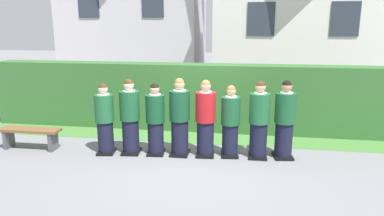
# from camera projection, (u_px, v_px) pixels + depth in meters

# --- Properties ---
(ground_plane) EXTENTS (60.00, 60.00, 0.00)m
(ground_plane) POSITION_uv_depth(u_px,v_px,m) (192.00, 155.00, 7.69)
(ground_plane) COLOR slate
(student_front_row_0) EXTENTS (0.43, 0.50, 1.56)m
(student_front_row_0) POSITION_uv_depth(u_px,v_px,m) (105.00, 120.00, 7.64)
(student_front_row_0) COLOR black
(student_front_row_0) RESTS_ON ground
(student_front_row_1) EXTENTS (0.43, 0.54, 1.65)m
(student_front_row_1) POSITION_uv_depth(u_px,v_px,m) (130.00, 118.00, 7.64)
(student_front_row_1) COLOR black
(student_front_row_1) RESTS_ON ground
(student_front_row_2) EXTENTS (0.41, 0.52, 1.57)m
(student_front_row_2) POSITION_uv_depth(u_px,v_px,m) (155.00, 121.00, 7.59)
(student_front_row_2) COLOR black
(student_front_row_2) RESTS_ON ground
(student_front_row_3) EXTENTS (0.44, 0.52, 1.68)m
(student_front_row_3) POSITION_uv_depth(u_px,v_px,m) (180.00, 119.00, 7.55)
(student_front_row_3) COLOR black
(student_front_row_3) RESTS_ON ground
(student_in_red_blazer) EXTENTS (0.43, 0.50, 1.65)m
(student_in_red_blazer) POSITION_uv_depth(u_px,v_px,m) (205.00, 120.00, 7.49)
(student_in_red_blazer) COLOR black
(student_in_red_blazer) RESTS_ON ground
(student_front_row_5) EXTENTS (0.41, 0.48, 1.54)m
(student_front_row_5) POSITION_uv_depth(u_px,v_px,m) (230.00, 123.00, 7.47)
(student_front_row_5) COLOR black
(student_front_row_5) RESTS_ON ground
(student_front_row_6) EXTENTS (0.43, 0.52, 1.65)m
(student_front_row_6) POSITION_uv_depth(u_px,v_px,m) (259.00, 122.00, 7.39)
(student_front_row_6) COLOR black
(student_front_row_6) RESTS_ON ground
(student_front_row_7) EXTENTS (0.45, 0.53, 1.66)m
(student_front_row_7) POSITION_uv_depth(u_px,v_px,m) (285.00, 121.00, 7.37)
(student_front_row_7) COLOR black
(student_front_row_7) RESTS_ON ground
(hedge) EXTENTS (11.70, 0.70, 1.77)m
(hedge) POSITION_uv_depth(u_px,v_px,m) (204.00, 97.00, 9.41)
(hedge) COLOR #33662D
(hedge) RESTS_ON ground
(school_building_annex) EXTENTS (6.28, 4.16, 6.55)m
(school_building_annex) POSITION_uv_depth(u_px,v_px,m) (296.00, 9.00, 13.35)
(school_building_annex) COLOR silver
(school_building_annex) RESTS_ON ground
(wooden_bench) EXTENTS (1.40, 0.37, 0.48)m
(wooden_bench) POSITION_uv_depth(u_px,v_px,m) (30.00, 134.00, 7.98)
(wooden_bench) COLOR brown
(wooden_bench) RESTS_ON ground
(lawn_strip) EXTENTS (11.70, 0.90, 0.01)m
(lawn_strip) POSITION_uv_depth(u_px,v_px,m) (200.00, 138.00, 8.84)
(lawn_strip) COLOR #477A38
(lawn_strip) RESTS_ON ground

